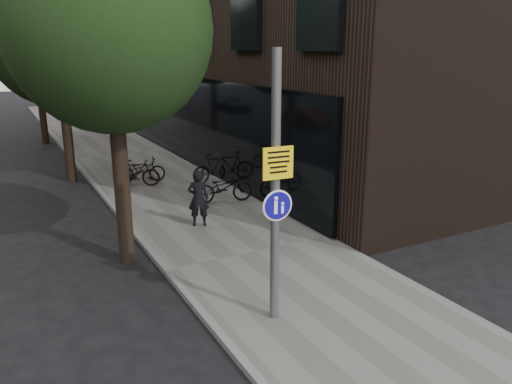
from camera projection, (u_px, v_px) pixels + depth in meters
ground at (326, 321)px, 9.35m from camera, size 120.00×120.00×0.00m
sidewalk at (168, 189)px, 17.93m from camera, size 4.50×60.00×0.12m
curb_edge at (105, 197)px, 16.91m from camera, size 0.15×60.00×0.13m
street_tree_near at (112, 39)px, 10.73m from camera, size 4.40×4.40×7.50m
street_tree_mid at (59, 43)px, 17.93m from camera, size 5.00×5.00×7.80m
street_tree_far at (36, 44)px, 25.56m from camera, size 5.00×5.00×7.80m
signpost at (275, 191)px, 8.60m from camera, size 0.56×0.16×4.82m
pedestrian at (198, 198)px, 13.82m from camera, size 0.68×0.57×1.59m
parked_bike_facade_near at (223, 187)px, 16.03m from camera, size 1.97×1.01×0.99m
parked_bike_facade_far at (214, 168)px, 18.44m from camera, size 1.87×0.78×1.09m
parked_bike_curb_near at (141, 170)px, 18.47m from camera, size 1.82×0.89×0.92m
parked_bike_curb_far at (136, 173)px, 17.85m from camera, size 1.71×1.04×1.00m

